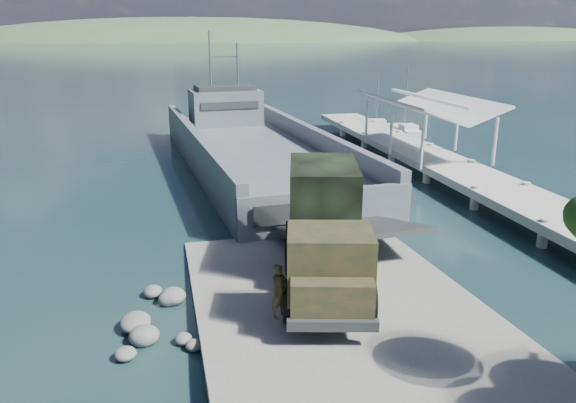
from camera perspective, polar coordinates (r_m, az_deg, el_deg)
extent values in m
plane|color=#19363C|center=(20.76, 4.94, -11.17)|extent=(1400.00, 1400.00, 0.00)
cube|color=slate|center=(19.80, 5.86, -11.85)|extent=(10.00, 18.00, 0.50)
cube|color=#98988E|center=(41.00, 14.74, 4.05)|extent=(4.00, 44.00, 0.50)
cube|color=#4D555B|center=(41.84, -3.55, 4.07)|extent=(11.43, 30.91, 2.52)
cube|color=#4D555B|center=(40.68, -9.43, 6.19)|extent=(2.97, 30.24, 1.31)
cube|color=#4D555B|center=(42.66, 1.98, 6.90)|extent=(2.97, 30.24, 1.31)
cube|color=#4D555B|center=(27.84, 3.94, -1.42)|extent=(9.09, 1.11, 2.62)
cube|color=#4D555B|center=(51.08, -6.38, 9.50)|extent=(6.35, 4.50, 3.03)
cube|color=#2A2C2F|center=(50.88, -6.44, 11.42)|extent=(5.29, 3.62, 0.40)
cylinder|color=gray|center=(50.50, -7.92, 13.97)|extent=(0.16, 0.16, 5.05)
cylinder|color=gray|center=(50.99, -5.14, 13.52)|extent=(0.16, 0.16, 4.04)
cylinder|color=black|center=(18.81, 0.29, -10.07)|extent=(0.82, 1.51, 1.43)
cylinder|color=black|center=(18.97, 8.09, -10.01)|extent=(0.82, 1.51, 1.43)
cylinder|color=black|center=(22.22, 0.36, -5.67)|extent=(0.82, 1.51, 1.43)
cylinder|color=black|center=(22.35, 6.91, -5.66)|extent=(0.82, 1.51, 1.43)
cylinder|color=black|center=(24.27, 0.39, -3.67)|extent=(0.82, 1.51, 1.43)
cylinder|color=black|center=(24.39, 6.37, -3.67)|extent=(0.82, 1.51, 1.43)
cube|color=black|center=(21.57, 3.74, -5.95)|extent=(4.33, 8.72, 0.28)
cube|color=black|center=(18.39, 4.27, -6.23)|extent=(3.20, 2.79, 2.21)
cube|color=black|center=(17.42, 4.49, -9.61)|extent=(2.70, 1.56, 1.10)
cube|color=black|center=(22.86, 3.56, -3.55)|extent=(3.87, 5.58, 0.39)
cube|color=black|center=(22.57, 3.61, 0.45)|extent=(3.56, 4.70, 2.76)
cube|color=#2A2C2F|center=(17.24, 4.56, -12.40)|extent=(2.74, 0.92, 0.33)
imported|color=black|center=(18.30, -0.90, -10.21)|extent=(0.80, 0.75, 1.83)
cube|color=silver|center=(56.63, 11.71, 6.93)|extent=(1.82, 5.59, 0.90)
cube|color=silver|center=(55.62, 12.14, 7.36)|extent=(1.47, 1.66, 0.60)
cylinder|color=gray|center=(56.17, 11.91, 10.21)|extent=(0.10, 0.10, 6.03)
cube|color=silver|center=(59.22, 8.94, 7.51)|extent=(2.67, 5.77, 0.91)
cube|color=silver|center=(58.14, 9.14, 7.93)|extent=(1.70, 1.86, 0.61)
cylinder|color=gray|center=(58.78, 9.08, 10.67)|extent=(0.10, 0.10, 6.07)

